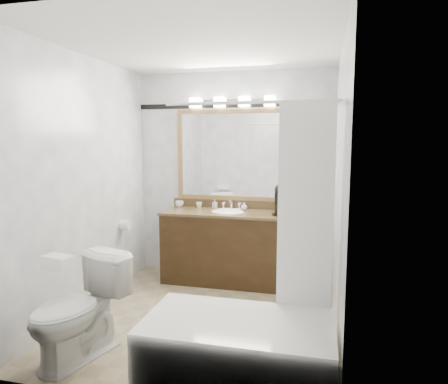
{
  "coord_description": "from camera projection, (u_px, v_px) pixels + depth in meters",
  "views": [
    {
      "loc": [
        1.06,
        -3.47,
        1.67
      ],
      "look_at": [
        0.12,
        0.35,
        1.17
      ],
      "focal_mm": 32.0,
      "sensor_mm": 36.0,
      "label": 1
    }
  ],
  "objects": [
    {
      "name": "room",
      "position": [
        202.0,
        187.0,
        3.64
      ],
      "size": [
        2.42,
        2.62,
        2.52
      ],
      "color": "#9B8A69",
      "rests_on": "ground"
    },
    {
      "name": "vanity",
      "position": [
        228.0,
        245.0,
        4.73
      ],
      "size": [
        1.53,
        0.58,
        0.97
      ],
      "color": "black",
      "rests_on": "ground"
    },
    {
      "name": "mirror",
      "position": [
        233.0,
        155.0,
        4.85
      ],
      "size": [
        1.4,
        0.04,
        1.1
      ],
      "color": "#9F7948",
      "rests_on": "room"
    },
    {
      "name": "vanity_light_bar",
      "position": [
        232.0,
        102.0,
        4.71
      ],
      "size": [
        1.02,
        0.14,
        0.12
      ],
      "color": "silver",
      "rests_on": "room"
    },
    {
      "name": "accent_stripe",
      "position": [
        233.0,
        105.0,
        4.78
      ],
      "size": [
        2.4,
        0.01,
        0.06
      ],
      "primitive_type": "cube",
      "color": "black",
      "rests_on": "room"
    },
    {
      "name": "bathtub",
      "position": [
        242.0,
        343.0,
        2.77
      ],
      "size": [
        1.3,
        0.75,
        1.96
      ],
      "color": "white",
      "rests_on": "ground"
    },
    {
      "name": "tp_roll",
      "position": [
        125.0,
        225.0,
        4.62
      ],
      "size": [
        0.11,
        0.12,
        0.12
      ],
      "primitive_type": "cylinder",
      "rotation": [
        0.0,
        1.57,
        0.0
      ],
      "color": "white",
      "rests_on": "room"
    },
    {
      "name": "toilet",
      "position": [
        78.0,
        310.0,
        3.03
      ],
      "size": [
        0.65,
        0.87,
        0.79
      ],
      "primitive_type": "imported",
      "rotation": [
        0.0,
        0.0,
        -0.3
      ],
      "color": "white",
      "rests_on": "ground"
    },
    {
      "name": "tissue_box",
      "position": [
        58.0,
        262.0,
        2.79
      ],
      "size": [
        0.24,
        0.17,
        0.09
      ],
      "primitive_type": "cube",
      "rotation": [
        0.0,
        0.0,
        -0.22
      ],
      "color": "white",
      "rests_on": "toilet"
    },
    {
      "name": "coffee_maker",
      "position": [
        281.0,
        198.0,
        4.46
      ],
      "size": [
        0.18,
        0.23,
        0.36
      ],
      "rotation": [
        0.0,
        0.0,
        -0.1
      ],
      "color": "black",
      "rests_on": "vanity"
    },
    {
      "name": "cup_left",
      "position": [
        179.0,
        204.0,
        5.0
      ],
      "size": [
        0.11,
        0.11,
        0.08
      ],
      "primitive_type": "imported",
      "rotation": [
        0.0,
        0.0,
        0.09
      ],
      "color": "white",
      "rests_on": "vanity"
    },
    {
      "name": "cup_right",
      "position": [
        199.0,
        205.0,
        4.93
      ],
      "size": [
        0.08,
        0.08,
        0.07
      ],
      "primitive_type": "imported",
      "rotation": [
        0.0,
        0.0,
        -0.12
      ],
      "color": "white",
      "rests_on": "vanity"
    },
    {
      "name": "soap_bottle_a",
      "position": [
        215.0,
        204.0,
        4.92
      ],
      "size": [
        0.06,
        0.06,
        0.11
      ],
      "primitive_type": "imported",
      "rotation": [
        0.0,
        0.0,
        -0.42
      ],
      "color": "white",
      "rests_on": "vanity"
    },
    {
      "name": "soap_bottle_b",
      "position": [
        244.0,
        206.0,
        4.76
      ],
      "size": [
        0.1,
        0.1,
        0.1
      ],
      "primitive_type": "imported",
      "rotation": [
        0.0,
        0.0,
        0.35
      ],
      "color": "white",
      "rests_on": "vanity"
    },
    {
      "name": "soap_bar",
      "position": [
        238.0,
        209.0,
        4.76
      ],
      "size": [
        0.08,
        0.06,
        0.02
      ],
      "primitive_type": "cube",
      "rotation": [
        0.0,
        0.0,
        0.21
      ],
      "color": "beige",
      "rests_on": "vanity"
    }
  ]
}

